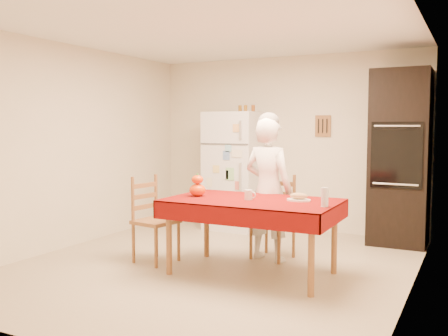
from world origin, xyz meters
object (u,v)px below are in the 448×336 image
Objects in this scene: oven_cabinet at (400,158)px; coffee_mug at (249,195)px; chair_left at (152,216)px; chair_far at (275,213)px; pumpkin_lower at (197,190)px; seated_woman at (268,189)px; wine_glass at (325,197)px; dining_table at (252,206)px; bread_plate at (299,200)px; refrigerator at (235,171)px.

coffee_mug is at bearing -119.18° from oven_cabinet.
oven_cabinet reaches higher than chair_left.
pumpkin_lower is (-0.59, -0.75, 0.32)m from chair_far.
seated_woman reaches higher than chair_far.
chair_far is 5.40× the size of wine_glass.
pumpkin_lower is at bearing 57.04° from seated_woman.
bread_plate is (0.45, 0.12, 0.08)m from dining_table.
chair_far reaches higher than pumpkin_lower.
dining_table is 0.63m from pumpkin_lower.
chair_far is at bearing 92.02° from dining_table.
oven_cabinet is 2.32× the size of chair_far.
coffee_mug is 0.58× the size of pumpkin_lower.
seated_woman is 15.89× the size of coffee_mug.
refrigerator reaches higher than chair_far.
chair_far is 1.00× the size of chair_left.
oven_cabinet reaches higher than pumpkin_lower.
chair_far is at bearing 90.20° from coffee_mug.
chair_left is (-1.19, -0.05, -0.18)m from dining_table.
refrigerator is 0.77× the size of oven_cabinet.
seated_woman reaches higher than dining_table.
coffee_mug is (-0.02, -0.04, 0.12)m from dining_table.
seated_woman is 6.62× the size of bread_plate.
pumpkin_lower is (0.58, 0.02, 0.32)m from chair_left.
chair_far is 0.81m from coffee_mug.
chair_left is (-1.16, -0.77, 0.00)m from chair_far.
coffee_mug is (1.13, -2.02, -0.04)m from refrigerator.
chair_left is 1.32m from seated_woman.
chair_far and chair_left have the same top height.
wine_glass reaches higher than bread_plate.
chair_far is (-0.03, 0.72, -0.18)m from dining_table.
bread_plate is at bearing -109.64° from oven_cabinet.
dining_table is 0.74m from chair_far.
refrigerator is 2.46m from bread_plate.
chair_far reaches higher than wine_glass.
dining_table is (1.15, -1.98, -0.16)m from refrigerator.
refrigerator is 1.78m from seated_woman.
wine_glass reaches higher than pumpkin_lower.
refrigerator is at bearing 104.91° from pumpkin_lower.
coffee_mug is at bearing -60.83° from refrigerator.
wine_glass is at bearing -82.54° from chair_left.
coffee_mug is (1.16, 0.02, 0.30)m from chair_left.
oven_cabinet is at bearing -120.27° from seated_woman.
coffee_mug is at bearing -0.02° from pumpkin_lower.
seated_woman is (-0.06, 0.58, 0.10)m from dining_table.
bread_plate is at bearing -74.66° from chair_left.
pumpkin_lower is at bearing -119.28° from chair_far.
oven_cabinet is 2.19m from wine_glass.
coffee_mug is (-1.15, -2.07, -0.29)m from oven_cabinet.
chair_left is 1.20m from coffee_mug.
seated_woman is (1.09, -1.40, -0.06)m from refrigerator.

